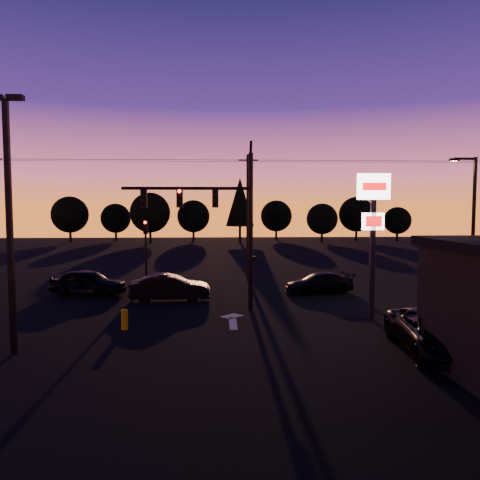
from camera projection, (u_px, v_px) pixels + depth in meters
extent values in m
plane|color=black|center=(222.00, 329.00, 20.12)|extent=(120.00, 120.00, 0.00)
cube|color=beige|center=(233.00, 323.00, 21.14)|extent=(0.35, 2.20, 0.01)
cube|color=beige|center=(232.00, 316.00, 22.54)|extent=(1.20, 1.20, 0.01)
cylinder|color=black|center=(251.00, 232.00, 23.89)|extent=(0.24, 0.24, 8.00)
cylinder|color=black|center=(251.00, 149.00, 23.58)|extent=(0.14, 0.52, 0.76)
cylinder|color=black|center=(187.00, 188.00, 23.58)|extent=(6.50, 0.16, 0.16)
cube|color=black|center=(215.00, 198.00, 23.68)|extent=(0.32, 0.22, 0.95)
sphere|color=black|center=(215.00, 191.00, 23.53)|extent=(0.18, 0.18, 0.18)
sphere|color=black|center=(215.00, 197.00, 23.55)|extent=(0.18, 0.18, 0.18)
sphere|color=black|center=(215.00, 203.00, 23.57)|extent=(0.18, 0.18, 0.18)
cube|color=black|center=(180.00, 198.00, 23.60)|extent=(0.32, 0.22, 0.95)
sphere|color=#FF0705|center=(179.00, 191.00, 23.44)|extent=(0.18, 0.18, 0.18)
sphere|color=black|center=(179.00, 197.00, 23.47)|extent=(0.18, 0.18, 0.18)
sphere|color=black|center=(179.00, 203.00, 23.49)|extent=(0.18, 0.18, 0.18)
cube|color=black|center=(144.00, 198.00, 23.52)|extent=(0.32, 0.22, 0.95)
sphere|color=black|center=(143.00, 191.00, 23.36)|extent=(0.18, 0.18, 0.18)
sphere|color=black|center=(143.00, 197.00, 23.38)|extent=(0.18, 0.18, 0.18)
sphere|color=black|center=(143.00, 203.00, 23.41)|extent=(0.18, 0.18, 0.18)
cube|color=black|center=(254.00, 259.00, 24.00)|extent=(0.22, 0.18, 0.28)
cylinder|color=black|center=(146.00, 259.00, 31.22)|extent=(0.14, 0.14, 3.60)
cube|color=black|center=(146.00, 227.00, 31.07)|extent=(0.30, 0.20, 0.90)
sphere|color=#FF0705|center=(145.00, 223.00, 30.93)|extent=(0.18, 0.18, 0.18)
sphere|color=black|center=(145.00, 227.00, 30.95)|extent=(0.18, 0.18, 0.18)
sphere|color=black|center=(145.00, 231.00, 30.97)|extent=(0.18, 0.18, 0.18)
cube|color=black|center=(10.00, 229.00, 16.47)|extent=(0.18, 0.18, 9.00)
cube|color=black|center=(15.00, 98.00, 16.15)|extent=(0.55, 0.30, 0.18)
cube|color=black|center=(372.00, 251.00, 21.70)|extent=(0.22, 0.22, 6.40)
cube|color=white|center=(374.00, 187.00, 21.49)|extent=(1.50, 0.25, 1.20)
cube|color=red|center=(375.00, 186.00, 21.35)|extent=(1.10, 0.02, 0.35)
cube|color=white|center=(373.00, 221.00, 21.60)|extent=(1.00, 0.22, 0.80)
cube|color=red|center=(374.00, 221.00, 21.47)|extent=(0.75, 0.02, 0.50)
cylinder|color=black|center=(473.00, 230.00, 25.95)|extent=(0.20, 0.20, 8.00)
cylinder|color=black|center=(465.00, 159.00, 25.64)|extent=(1.20, 0.14, 0.14)
cube|color=black|center=(454.00, 160.00, 25.61)|extent=(0.50, 0.22, 0.14)
plane|color=#FFB759|center=(454.00, 161.00, 25.62)|extent=(0.35, 0.35, 0.00)
cylinder|color=black|center=(248.00, 217.00, 33.84)|extent=(0.26, 0.26, 9.00)
cube|color=black|center=(248.00, 160.00, 33.54)|extent=(1.40, 0.10, 0.10)
cylinder|color=black|center=(120.00, 159.00, 32.54)|extent=(18.00, 0.02, 0.02)
cylinder|color=black|center=(122.00, 160.00, 33.13)|extent=(18.00, 0.02, 0.02)
cylinder|color=black|center=(123.00, 161.00, 33.73)|extent=(18.00, 0.02, 0.02)
cylinder|color=black|center=(374.00, 161.00, 33.35)|extent=(18.00, 0.02, 0.02)
cylinder|color=black|center=(372.00, 161.00, 33.95)|extent=(18.00, 0.02, 0.02)
cylinder|color=black|center=(369.00, 162.00, 34.55)|extent=(18.00, 0.02, 0.02)
cube|color=black|center=(470.00, 314.00, 16.96)|extent=(2.20, 0.05, 1.60)
cylinder|color=#AF9705|center=(125.00, 320.00, 20.08)|extent=(0.29, 0.29, 0.86)
cylinder|color=black|center=(70.00, 237.00, 68.88)|extent=(0.36, 0.36, 1.62)
sphere|color=black|center=(70.00, 215.00, 68.65)|extent=(5.36, 5.36, 5.36)
cylinder|color=black|center=(116.00, 236.00, 72.15)|extent=(0.36, 0.36, 1.38)
sphere|color=black|center=(116.00, 218.00, 71.95)|extent=(4.54, 4.54, 4.54)
cylinder|color=black|center=(150.00, 237.00, 67.43)|extent=(0.36, 0.36, 1.75)
sphere|color=black|center=(150.00, 213.00, 67.18)|extent=(5.77, 5.78, 5.78)
cylinder|color=black|center=(194.00, 236.00, 71.70)|extent=(0.36, 0.36, 1.50)
sphere|color=black|center=(193.00, 216.00, 71.48)|extent=(4.95, 4.95, 4.95)
cylinder|color=black|center=(240.00, 234.00, 68.99)|extent=(0.36, 0.36, 2.38)
cone|color=black|center=(240.00, 202.00, 68.65)|extent=(4.18, 4.18, 7.12)
cylinder|color=black|center=(276.00, 235.00, 74.28)|extent=(0.36, 0.36, 1.50)
sphere|color=black|center=(276.00, 216.00, 74.06)|extent=(4.95, 4.95, 4.95)
cylinder|color=black|center=(322.00, 238.00, 68.58)|extent=(0.36, 0.36, 1.38)
sphere|color=black|center=(322.00, 219.00, 68.38)|extent=(4.54, 4.54, 4.54)
cylinder|color=black|center=(356.00, 235.00, 71.83)|extent=(0.36, 0.36, 1.62)
sphere|color=black|center=(357.00, 214.00, 71.60)|extent=(5.36, 5.36, 5.36)
cylinder|color=black|center=(397.00, 237.00, 71.12)|extent=(0.36, 0.36, 1.25)
sphere|color=black|center=(397.00, 220.00, 70.94)|extent=(4.12, 4.12, 4.12)
imported|color=black|center=(88.00, 282.00, 27.84)|extent=(4.85, 3.00, 1.54)
imported|color=black|center=(170.00, 287.00, 26.28)|extent=(4.51, 1.68, 1.47)
imported|color=black|center=(319.00, 283.00, 28.52)|extent=(4.49, 2.55, 1.23)
imported|color=black|center=(436.00, 333.00, 16.83)|extent=(2.92, 5.59, 1.50)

